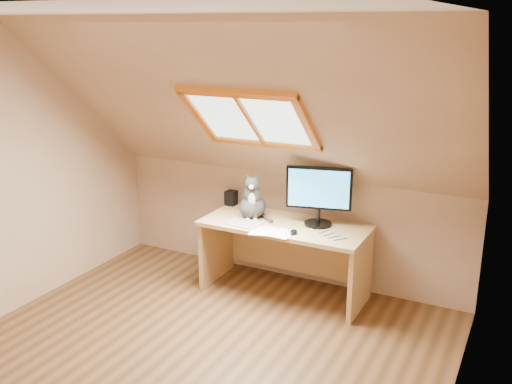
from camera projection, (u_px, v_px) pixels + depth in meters
The scene contains 10 objects.
ground at pixel (183, 367), 4.05m from camera, with size 3.50×3.50×0.00m, color brown.
room_shell at pixel (167, 175), 3.56m from camera, with size 3.52×3.52×2.41m.
desk at pixel (287, 244), 5.08m from camera, with size 1.46×0.64×0.67m.
monitor at pixel (319, 192), 4.84m from camera, with size 0.55×0.24×0.52m.
cat at pixel (253, 202), 5.07m from camera, with size 0.31×0.34×0.42m.
desk_speaker at pixel (231, 198), 5.46m from camera, with size 0.10×0.10×0.14m, color black.
graphics_tablet at pixel (244, 223), 4.96m from camera, with size 0.30×0.21×0.01m, color #B2B2B7.
mouse at pixel (294, 232), 4.72m from camera, with size 0.06×0.10×0.03m, color black.
papers at pixel (265, 231), 4.77m from camera, with size 0.33×0.27×0.00m.
cables at pixel (320, 234), 4.70m from camera, with size 0.51×0.26×0.01m.
Camera 1 is at (2.06, -2.91, 2.34)m, focal length 40.00 mm.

